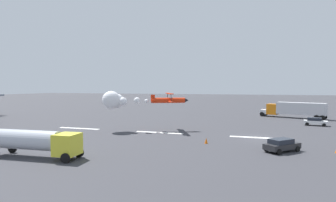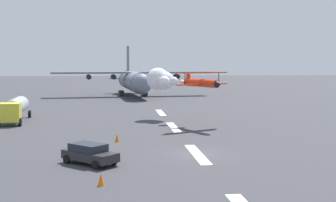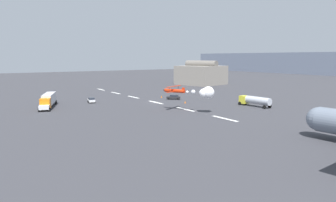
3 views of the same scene
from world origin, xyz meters
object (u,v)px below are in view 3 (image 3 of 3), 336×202
object	(u,v)px
fuel_tanker_truck	(255,100)
followme_car_yellow	(91,100)
semi_truck_orange	(48,100)
traffic_cone_far	(185,102)
stunt_biplane_red	(202,92)
airport_staff_sedan	(174,97)
traffic_cone_near	(161,97)

from	to	relation	value
fuel_tanker_truck	followme_car_yellow	distance (m)	48.89
semi_truck_orange	traffic_cone_far	size ratio (longest dim) A/B	19.60
followme_car_yellow	stunt_biplane_red	bearing A→B (deg)	27.65
fuel_tanker_truck	semi_truck_orange	bearing A→B (deg)	-121.90
fuel_tanker_truck	airport_staff_sedan	size ratio (longest dim) A/B	2.26
semi_truck_orange	followme_car_yellow	size ratio (longest dim) A/B	3.39
traffic_cone_far	semi_truck_orange	bearing A→B (deg)	-112.09
traffic_cone_far	followme_car_yellow	bearing A→B (deg)	-126.12
stunt_biplane_red	fuel_tanker_truck	world-z (taller)	stunt_biplane_red
followme_car_yellow	traffic_cone_far	bearing A→B (deg)	53.88
traffic_cone_near	traffic_cone_far	size ratio (longest dim) A/B	1.00
semi_truck_orange	fuel_tanker_truck	bearing A→B (deg)	58.10
semi_truck_orange	followme_car_yellow	bearing A→B (deg)	99.64
fuel_tanker_truck	stunt_biplane_red	bearing A→B (deg)	-91.04
airport_staff_sedan	traffic_cone_far	size ratio (longest dim) A/B	5.87
traffic_cone_near	semi_truck_orange	bearing A→B (deg)	-89.60
airport_staff_sedan	traffic_cone_far	world-z (taller)	airport_staff_sedan
fuel_tanker_truck	traffic_cone_near	size ratio (longest dim) A/B	13.27
semi_truck_orange	traffic_cone_near	bearing A→B (deg)	90.40
semi_truck_orange	stunt_biplane_red	bearing A→B (deg)	44.87
fuel_tanker_truck	traffic_cone_near	distance (m)	33.14
airport_staff_sedan	fuel_tanker_truck	bearing A→B (deg)	23.25
fuel_tanker_truck	traffic_cone_near	bearing A→B (deg)	-159.14
followme_car_yellow	fuel_tanker_truck	bearing A→B (deg)	47.68
semi_truck_orange	airport_staff_sedan	size ratio (longest dim) A/B	3.34
stunt_biplane_red	airport_staff_sedan	distance (m)	26.41
traffic_cone_near	traffic_cone_far	world-z (taller)	same
semi_truck_orange	traffic_cone_far	bearing A→B (deg)	67.91
stunt_biplane_red	airport_staff_sedan	size ratio (longest dim) A/B	3.09
stunt_biplane_red	followme_car_yellow	size ratio (longest dim) A/B	3.14
traffic_cone_near	fuel_tanker_truck	bearing A→B (deg)	20.86
airport_staff_sedan	stunt_biplane_red	bearing A→B (deg)	-18.68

